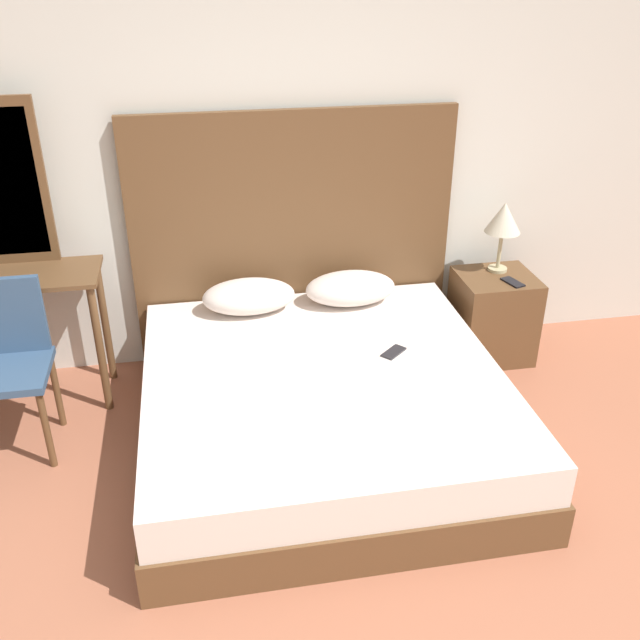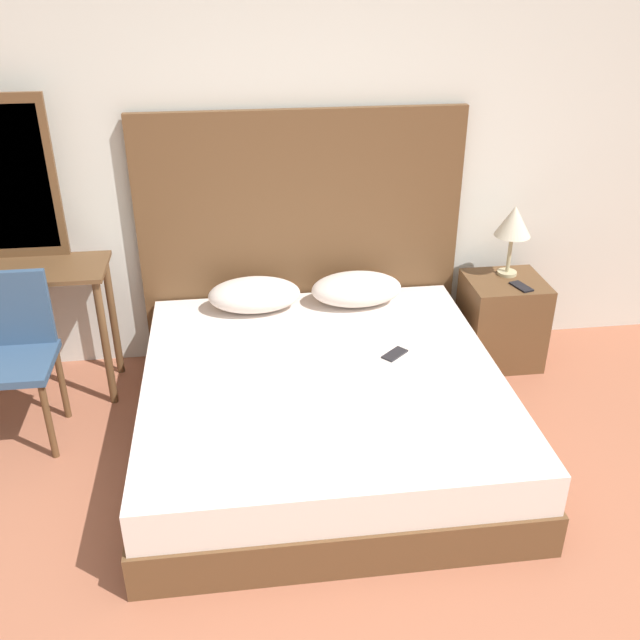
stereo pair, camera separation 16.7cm
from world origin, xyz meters
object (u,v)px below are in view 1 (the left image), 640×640
Objects in this scene: bed at (323,407)px; table_lamp at (504,220)px; phone_on_bed at (394,352)px; vanity_desk at (9,302)px; nightstand at (493,316)px; phone_on_nightstand at (513,282)px.

table_lamp is at bearing 32.12° from bed.
phone_on_bed is 2.10m from vanity_desk.
vanity_desk is at bearing -178.05° from table_lamp.
table_lamp is (0.03, 0.09, 0.61)m from nightstand.
phone_on_nightstand is at bearing -1.88° from vanity_desk.
phone_on_bed is 1.02m from nightstand.
nightstand is 3.38× the size of phone_on_nightstand.
vanity_desk is at bearing 164.20° from phone_on_bed.
nightstand is at bearing -110.65° from table_lamp.
nightstand is at bearing 29.88° from bed.
phone_on_nightstand reaches higher than nightstand.
bed is 4.31× the size of table_lamp.
vanity_desk reaches higher than phone_on_nightstand.
table_lamp reaches higher than bed.
vanity_desk is (-2.84, -0.01, 0.36)m from nightstand.
phone_on_bed is 1.00m from phone_on_nightstand.
nightstand reaches higher than phone_on_bed.
phone_on_bed is 0.36× the size of table_lamp.
table_lamp is (0.85, 0.67, 0.45)m from phone_on_bed.
phone_on_bed is 1.17m from table_lamp.
table_lamp reaches higher than phone_on_nightstand.
nightstand is at bearing 115.12° from phone_on_nightstand.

